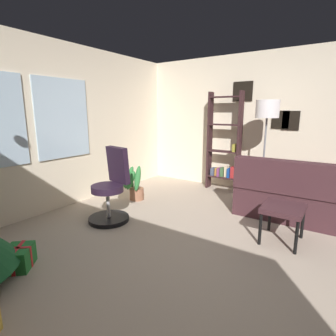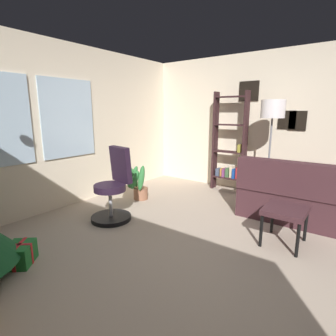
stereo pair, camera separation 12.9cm
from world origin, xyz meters
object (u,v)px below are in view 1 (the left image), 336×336
at_px(gift_box_green, 19,258).
at_px(potted_plant, 133,185).
at_px(couch, 323,198).
at_px(footstool, 283,211).
at_px(office_chair, 111,192).
at_px(bookshelf, 224,148).
at_px(floor_lamp, 267,116).

bearing_deg(gift_box_green, potted_plant, 11.12).
bearing_deg(couch, footstool, 162.55).
bearing_deg(footstool, couch, -17.45).
height_order(gift_box_green, office_chair, office_chair).
xyz_separation_m(footstool, bookshelf, (1.61, 1.41, 0.44)).
bearing_deg(bookshelf, couch, -107.70).
height_order(couch, footstool, couch).
distance_m(footstool, office_chair, 2.23).
relative_size(floor_lamp, potted_plant, 2.65).
distance_m(couch, bookshelf, 1.90).
relative_size(couch, bookshelf, 1.08).
relative_size(bookshelf, potted_plant, 2.94).
xyz_separation_m(bookshelf, potted_plant, (-1.46, 1.03, -0.55)).
distance_m(footstool, floor_lamp, 1.75).
xyz_separation_m(couch, bookshelf, (0.56, 1.74, 0.52)).
height_order(footstool, gift_box_green, footstool).
xyz_separation_m(gift_box_green, bookshelf, (3.64, -0.61, 0.72)).
distance_m(couch, footstool, 1.11).
height_order(footstool, floor_lamp, floor_lamp).
xyz_separation_m(gift_box_green, potted_plant, (2.17, 0.43, 0.17)).
relative_size(office_chair, floor_lamp, 0.61).
relative_size(footstool, potted_plant, 0.80).
bearing_deg(office_chair, bookshelf, -17.27).
xyz_separation_m(gift_box_green, floor_lamp, (3.30, -1.43, 1.33)).
distance_m(bookshelf, potted_plant, 1.87).
distance_m(footstool, potted_plant, 2.45).
bearing_deg(footstool, office_chair, 107.66).
bearing_deg(potted_plant, footstool, -93.41).
height_order(couch, potted_plant, couch).
relative_size(gift_box_green, potted_plant, 0.58).
bearing_deg(office_chair, potted_plant, 21.38).
bearing_deg(floor_lamp, bookshelf, 68.05).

